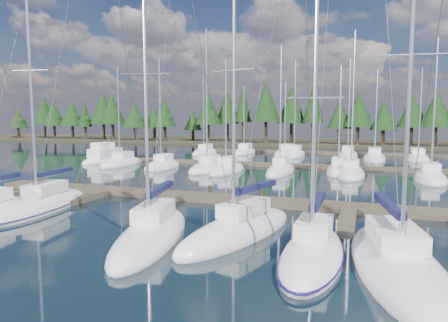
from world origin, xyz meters
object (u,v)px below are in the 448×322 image
at_px(main_dock, 256,203).
at_px(front_sailboat_5, 397,264).
at_px(front_sailboat_3, 239,230).
at_px(front_sailboat_4, 312,255).
at_px(front_sailboat_1, 42,205).
at_px(front_sailboat_2, 152,235).
at_px(motor_yacht_left, 105,158).

height_order(main_dock, front_sailboat_5, front_sailboat_5).
relative_size(front_sailboat_3, front_sailboat_4, 1.22).
height_order(front_sailboat_1, front_sailboat_2, front_sailboat_1).
distance_m(front_sailboat_3, front_sailboat_4, 4.60).
xyz_separation_m(front_sailboat_2, front_sailboat_3, (3.73, 2.15, 0.00)).
height_order(front_sailboat_1, front_sailboat_3, front_sailboat_1).
bearing_deg(front_sailboat_4, front_sailboat_5, -0.50).
relative_size(front_sailboat_4, front_sailboat_5, 0.82).
xyz_separation_m(front_sailboat_2, motor_yacht_left, (-24.12, 29.28, 0.19)).
distance_m(main_dock, front_sailboat_2, 9.53).
xyz_separation_m(main_dock, motor_yacht_left, (-26.81, 20.14, 0.28)).
distance_m(main_dock, front_sailboat_5, 12.45).
relative_size(front_sailboat_2, front_sailboat_3, 0.97).
bearing_deg(motor_yacht_left, main_dock, -36.91).
bearing_deg(motor_yacht_left, front_sailboat_3, -44.26).
bearing_deg(front_sailboat_1, front_sailboat_3, -5.18).
bearing_deg(front_sailboat_2, front_sailboat_3, 29.95).
height_order(front_sailboat_1, front_sailboat_5, front_sailboat_1).
relative_size(front_sailboat_1, front_sailboat_2, 1.12).
bearing_deg(front_sailboat_5, front_sailboat_2, 178.45).
relative_size(front_sailboat_4, motor_yacht_left, 1.35).
xyz_separation_m(main_dock, front_sailboat_4, (4.94, -9.41, 0.08)).
distance_m(front_sailboat_3, front_sailboat_5, 7.51).
xyz_separation_m(front_sailboat_3, front_sailboat_4, (3.91, -2.41, -0.01)).
distance_m(front_sailboat_1, front_sailboat_5, 21.16).
relative_size(front_sailboat_2, front_sailboat_4, 1.18).
xyz_separation_m(front_sailboat_3, motor_yacht_left, (-27.84, 27.14, 0.19)).
height_order(main_dock, motor_yacht_left, motor_yacht_left).
distance_m(front_sailboat_2, front_sailboat_3, 4.30).
bearing_deg(front_sailboat_3, main_dock, 98.36).
xyz_separation_m(front_sailboat_4, motor_yacht_left, (-31.76, 29.55, 0.20)).
bearing_deg(main_dock, front_sailboat_1, -155.65).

